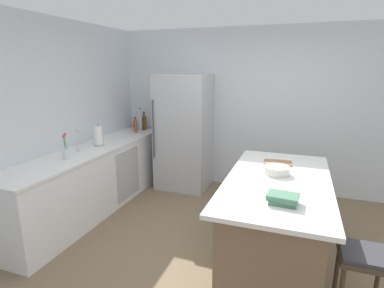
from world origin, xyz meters
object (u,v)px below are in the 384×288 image
(bar_stool, at_px, (363,265))
(vinegar_bottle, at_px, (136,126))
(whiskey_bottle, at_px, (144,123))
(cookbook_stack, at_px, (283,199))
(cutting_board, at_px, (278,163))
(flower_vase, at_px, (66,151))
(sink_faucet, at_px, (78,140))
(kitchen_island, at_px, (275,220))
(refrigerator, at_px, (184,132))
(paper_towel_roll, at_px, (98,136))
(hot_sauce_bottle, at_px, (135,126))
(mixing_bowl, at_px, (277,170))
(soda_bottle, at_px, (140,122))

(bar_stool, xyz_separation_m, vinegar_bottle, (-3.15, 2.11, 0.49))
(whiskey_bottle, bearing_deg, bar_stool, -37.39)
(cookbook_stack, xyz_separation_m, cutting_board, (-0.12, 1.09, -0.03))
(flower_vase, distance_m, vinegar_bottle, 1.65)
(sink_faucet, bearing_deg, kitchen_island, -3.97)
(refrigerator, bearing_deg, whiskey_bottle, 169.58)
(kitchen_island, height_order, cookbook_stack, cookbook_stack)
(paper_towel_roll, distance_m, whiskey_bottle, 1.24)
(kitchen_island, distance_m, cutting_board, 0.70)
(cutting_board, bearing_deg, sink_faucet, -172.01)
(hot_sauce_bottle, bearing_deg, bar_stool, -34.44)
(refrigerator, distance_m, flower_vase, 1.98)
(cookbook_stack, relative_size, mixing_bowl, 1.00)
(refrigerator, height_order, flower_vase, refrigerator)
(sink_faucet, height_order, cookbook_stack, sink_faucet)
(soda_bottle, bearing_deg, mixing_bowl, -32.18)
(refrigerator, xyz_separation_m, vinegar_bottle, (-0.82, -0.14, 0.08))
(kitchen_island, relative_size, paper_towel_roll, 6.28)
(hot_sauce_bottle, bearing_deg, mixing_bowl, -29.93)
(whiskey_bottle, height_order, vinegar_bottle, whiskey_bottle)
(whiskey_bottle, distance_m, soda_bottle, 0.10)
(soda_bottle, distance_m, cookbook_stack, 3.40)
(sink_faucet, bearing_deg, refrigerator, 57.58)
(cutting_board, bearing_deg, vinegar_bottle, 158.33)
(sink_faucet, height_order, flower_vase, flower_vase)
(refrigerator, relative_size, whiskey_bottle, 6.00)
(vinegar_bottle, bearing_deg, kitchen_island, -31.21)
(kitchen_island, relative_size, hot_sauce_bottle, 8.26)
(bar_stool, height_order, hot_sauce_bottle, hot_sauce_bottle)
(hot_sauce_bottle, bearing_deg, cookbook_stack, -39.52)
(kitchen_island, xyz_separation_m, hot_sauce_bottle, (-2.52, 1.58, 0.54))
(soda_bottle, relative_size, cutting_board, 1.23)
(soda_bottle, height_order, vinegar_bottle, soda_bottle)
(sink_faucet, distance_m, soda_bottle, 1.51)
(paper_towel_roll, xyz_separation_m, whiskey_bottle, (0.06, 1.24, -0.01))
(mixing_bowl, bearing_deg, bar_stool, -46.77)
(soda_bottle, xyz_separation_m, cutting_board, (2.43, -1.16, -0.15))
(whiskey_bottle, xyz_separation_m, cookbook_stack, (2.52, -2.34, -0.08))
(refrigerator, xyz_separation_m, soda_bottle, (-0.84, 0.06, 0.12))
(vinegar_bottle, bearing_deg, bar_stool, -33.83)
(soda_bottle, distance_m, vinegar_bottle, 0.21)
(cookbook_stack, height_order, mixing_bowl, mixing_bowl)
(flower_vase, bearing_deg, hot_sauce_bottle, 92.26)
(refrigerator, bearing_deg, cutting_board, -34.69)
(paper_towel_roll, height_order, soda_bottle, soda_bottle)
(cookbook_stack, bearing_deg, hot_sauce_bottle, 140.48)
(sink_faucet, height_order, soda_bottle, soda_bottle)
(kitchen_island, bearing_deg, sink_faucet, 176.03)
(bar_stool, bearing_deg, flower_vase, 171.73)
(soda_bottle, bearing_deg, vinegar_bottle, -83.81)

